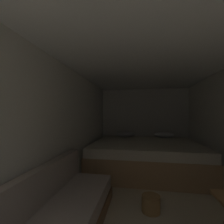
# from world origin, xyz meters

# --- Properties ---
(ground_plane) EXTENTS (7.21, 7.21, 0.00)m
(ground_plane) POSITION_xyz_m (0.00, 2.01, 0.00)
(ground_plane) COLOR beige
(wall_back) EXTENTS (2.71, 0.05, 2.15)m
(wall_back) POSITION_xyz_m (0.00, 4.64, 1.07)
(wall_back) COLOR silver
(wall_back) RESTS_ON ground
(wall_left) EXTENTS (0.05, 5.21, 2.15)m
(wall_left) POSITION_xyz_m (-1.33, 2.01, 1.07)
(wall_left) COLOR silver
(wall_left) RESTS_ON ground
(ceiling_slab) EXTENTS (2.71, 5.21, 0.05)m
(ceiling_slab) POSITION_xyz_m (0.00, 2.01, 2.17)
(ceiling_slab) COLOR white
(ceiling_slab) RESTS_ON wall_left
(bed) EXTENTS (2.49, 2.03, 0.85)m
(bed) POSITION_xyz_m (0.00, 3.57, 0.35)
(bed) COLOR tan
(bed) RESTS_ON ground
(wicker_basket) EXTENTS (0.26, 0.26, 0.22)m
(wicker_basket) POSITION_xyz_m (0.02, 1.89, 0.11)
(wicker_basket) COLOR olive
(wicker_basket) RESTS_ON ground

